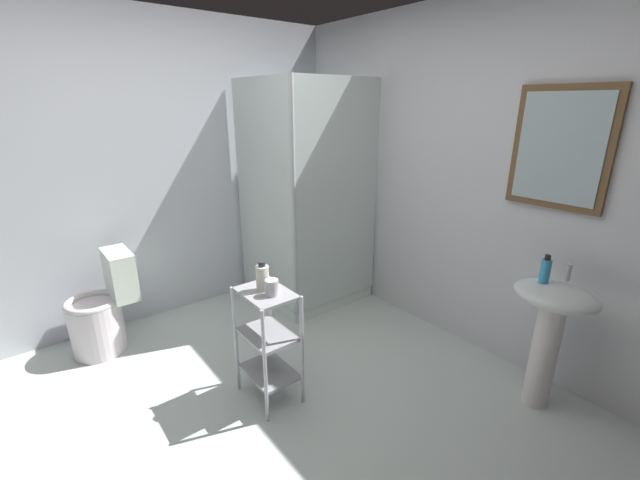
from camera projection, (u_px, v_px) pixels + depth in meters
ground_plane at (259, 438)px, 2.31m from camera, size 4.20×4.20×0.02m
wall_back at (471, 181)px, 2.98m from camera, size 4.20×0.14×2.50m
wall_left at (136, 174)px, 3.28m from camera, size 0.10×4.20×2.50m
shower_stall at (305, 253)px, 3.79m from camera, size 0.92×0.92×2.00m
pedestal_sink at (550, 321)px, 2.39m from camera, size 0.46×0.37×0.81m
sink_faucet at (569, 272)px, 2.37m from camera, size 0.03×0.03×0.10m
toilet at (103, 312)px, 3.04m from camera, size 0.37×0.49×0.76m
storage_cart at (268, 336)px, 2.49m from camera, size 0.38×0.28×0.74m
hand_soap_bottle at (545, 270)px, 2.34m from camera, size 0.06×0.06×0.17m
lotion_bottle_white at (263, 278)px, 2.39m from camera, size 0.08×0.08×0.18m
rinse_cup at (272, 288)px, 2.34m from camera, size 0.08×0.08×0.10m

